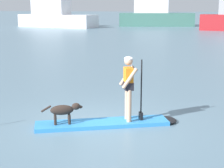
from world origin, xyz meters
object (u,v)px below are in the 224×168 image
Objects in this scene: dog at (64,110)px; moored_boat_starboard at (155,15)px; paddleboard at (111,123)px; moored_boat_port at (55,16)px; person_paddler at (129,84)px.

moored_boat_starboard is at bearing 95.54° from dog.
moored_boat_port reaches higher than paddleboard.
dog is (-1.54, -0.70, -0.64)m from person_paddler.
moored_boat_starboard reaches higher than moored_boat_port.
person_paddler is 0.13× the size of moored_boat_port.
person_paddler is 48.32m from moored_boat_starboard.
dog reaches higher than paddleboard.
paddleboard is 0.30× the size of moored_boat_starboard.
paddleboard is at bearing -155.43° from person_paddler.
paddleboard is 48.49m from moored_boat_starboard.
moored_boat_starboard is at bearing 23.59° from moored_boat_port.
moored_boat_port is at bearing 113.74° from dog.
paddleboard is at bearing 24.57° from dog.
moored_boat_port is (-18.70, 42.51, 1.10)m from dog.
paddleboard is 1.29m from dog.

